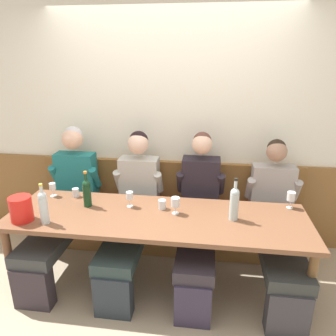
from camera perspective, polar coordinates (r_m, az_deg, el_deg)
The scene contains 19 objects.
ground_plane at distance 3.07m, azimuth -2.38°, elevation -22.16°, with size 6.80×6.80×0.02m, color tan.
room_wall_back at distance 3.43m, azimuth 0.50°, elevation 8.87°, with size 6.80×0.08×2.80m, color silver.
wood_wainscot_panel at distance 3.67m, azimuth 0.35°, elevation -5.72°, with size 6.80×0.03×0.94m, color brown.
wall_bench at distance 3.57m, azimuth -0.10°, elevation -9.88°, with size 2.89×0.42×0.94m.
dining_table at distance 2.81m, azimuth -2.00°, elevation -9.76°, with size 2.59×0.79×0.73m.
person_left_seat at distance 3.38m, azimuth -18.06°, elevation -5.73°, with size 0.53×1.23×1.34m.
person_right_seat at distance 3.16m, azimuth -6.34°, elevation -6.66°, with size 0.51×1.23×1.31m.
person_center_right_seat at distance 3.08m, azimuth 5.55°, elevation -7.32°, with size 0.49×1.23×1.32m.
person_center_left_seat at distance 3.13m, azimuth 18.93°, elevation -8.75°, with size 0.52×1.22×1.27m.
ice_bucket at distance 2.91m, azimuth -24.84°, elevation -6.66°, with size 0.18×0.18×0.21m, color red.
wine_bottle_amber_mid at distance 2.97m, azimuth -14.34°, elevation -4.19°, with size 0.07×0.07×0.34m.
wine_bottle_green_tall at distance 2.70m, azimuth 11.80°, elevation -6.09°, with size 0.08×0.08×0.37m.
wine_bottle_clear_water at distance 2.77m, azimuth -21.41°, elevation -6.41°, with size 0.07×0.07×0.35m.
wine_glass_mid_left at distance 2.90m, azimuth -6.90°, elevation -5.04°, with size 0.06×0.06×0.14m.
wine_glass_center_rear at distance 2.76m, azimuth 1.33°, elevation -6.16°, with size 0.08×0.08×0.15m.
wine_glass_near_bucket at distance 3.29m, azimuth -19.99°, elevation -3.25°, with size 0.06×0.06×0.13m.
wine_glass_center_front at distance 3.06m, azimuth 21.19°, elevation -4.89°, with size 0.07×0.07×0.15m.
water_tumbler_right at distance 2.87m, azimuth -1.06°, elevation -6.54°, with size 0.07×0.07×0.09m, color silver.
water_tumbler_center at distance 3.23m, azimuth -16.21°, elevation -4.26°, with size 0.06×0.06×0.08m, color silver.
Camera 1 is at (0.43, -2.26, 2.03)m, focal length 34.00 mm.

